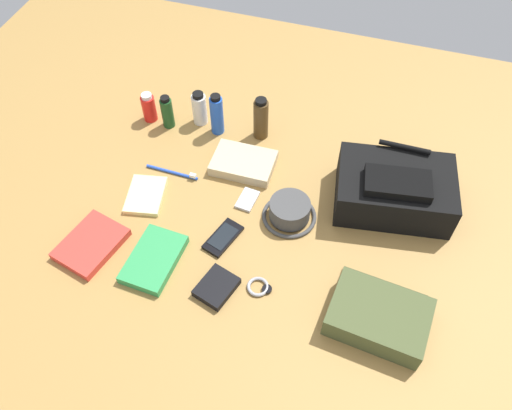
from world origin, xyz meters
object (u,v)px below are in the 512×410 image
object	(u,v)px
toothpaste_tube	(199,108)
toothbrush	(175,173)
backpack	(394,189)
toiletry_pouch	(379,315)
paperback_novel	(91,244)
cell_phone	(223,238)
wristwatch	(259,287)
shampoo_bottle	(167,112)
notepad	(146,195)
sunscreen_spray	(149,107)
cologne_bottle	(261,119)
travel_guidebook	(154,259)
deodorant_spray	(217,115)
bucket_hat	(290,211)
wallet	(217,287)
media_player	(247,200)
folded_towel	(243,163)

from	to	relation	value
toothpaste_tube	toothbrush	world-z (taller)	toothpaste_tube
backpack	toiletry_pouch	distance (m)	0.41
paperback_novel	cell_phone	size ratio (longest dim) A/B	1.55
wristwatch	cell_phone	bearing A→B (deg)	140.17
shampoo_bottle	notepad	world-z (taller)	shampoo_bottle
wristwatch	toothbrush	distance (m)	0.50
sunscreen_spray	notepad	distance (m)	0.36
sunscreen_spray	paperback_novel	distance (m)	0.56
wristwatch	notepad	distance (m)	0.48
cologne_bottle	travel_guidebook	distance (m)	0.60
paperback_novel	notepad	xyz separation A→B (m)	(0.07, 0.22, -0.00)
sunscreen_spray	cell_phone	distance (m)	0.59
toothpaste_tube	toothbrush	distance (m)	0.26
deodorant_spray	wristwatch	size ratio (longest dim) A/B	2.22
bucket_hat	paperback_novel	distance (m)	0.59
bucket_hat	toothpaste_tube	distance (m)	0.52
bucket_hat	wristwatch	xyz separation A→B (m)	(-0.02, -0.26, -0.02)
paperback_novel	travel_guidebook	world-z (taller)	travel_guidebook
cologne_bottle	wallet	size ratio (longest dim) A/B	1.45
bucket_hat	toothpaste_tube	xyz separation A→B (m)	(-0.41, 0.31, 0.03)
toothbrush	notepad	world-z (taller)	toothbrush
shampoo_bottle	toothpaste_tube	size ratio (longest dim) A/B	0.99
toothpaste_tube	media_player	bearing A→B (deg)	-47.40
travel_guidebook	wallet	xyz separation A→B (m)	(0.20, -0.03, -0.00)
wristwatch	toothbrush	bearing A→B (deg)	140.45
wristwatch	notepad	bearing A→B (deg)	155.00
backpack	toothbrush	bearing A→B (deg)	-172.57
shampoo_bottle	media_player	world-z (taller)	shampoo_bottle
travel_guidebook	folded_towel	world-z (taller)	folded_towel
wallet	notepad	xyz separation A→B (m)	(-0.33, 0.24, -0.00)
deodorant_spray	cell_phone	xyz separation A→B (m)	(0.17, -0.42, -0.07)
bucket_hat	wallet	distance (m)	0.33
toiletry_pouch	deodorant_spray	bearing A→B (deg)	139.59
toiletry_pouch	travel_guidebook	size ratio (longest dim) A/B	1.31
toiletry_pouch	sunscreen_spray	distance (m)	1.05
travel_guidebook	wristwatch	world-z (taller)	travel_guidebook
cell_phone	wristwatch	world-z (taller)	cell_phone
cell_phone	bucket_hat	bearing A→B (deg)	39.28
backpack	travel_guidebook	xyz separation A→B (m)	(-0.62, -0.42, -0.05)
toothpaste_tube	wallet	size ratio (longest dim) A/B	1.16
notepad	backpack	bearing A→B (deg)	4.01
notepad	folded_towel	size ratio (longest dim) A/B	0.75
deodorant_spray	toothbrush	size ratio (longest dim) A/B	0.88
wallet	notepad	world-z (taller)	wallet
toiletry_pouch	wristwatch	distance (m)	0.33
toiletry_pouch	toothpaste_tube	xyz separation A→B (m)	(-0.72, 0.58, 0.03)
paperback_novel	toothbrush	world-z (taller)	paperback_novel
toothpaste_tube	backpack	bearing A→B (deg)	-13.48
travel_guidebook	toothbrush	xyz separation A→B (m)	(-0.07, 0.33, -0.01)
cell_phone	paperback_novel	bearing A→B (deg)	-158.61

